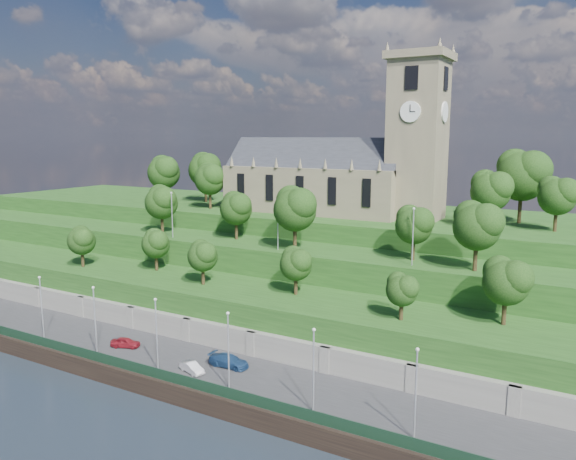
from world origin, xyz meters
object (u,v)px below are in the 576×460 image
Objects in this scene: car_middle at (192,367)px; car_right at (229,361)px; church at (341,170)px; car_left at (125,342)px.

car_right reaches higher than car_middle.
church is 46.38m from car_left.
car_left is 12.34m from car_middle.
car_right reaches higher than car_left.
car_left is at bearing 98.88° from car_middle.
car_right is at bearing -84.37° from church.
car_left is 14.97m from car_right.
church reaches higher than car_right.
church is at bearing -36.04° from car_left.
car_left is at bearing -105.31° from church.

